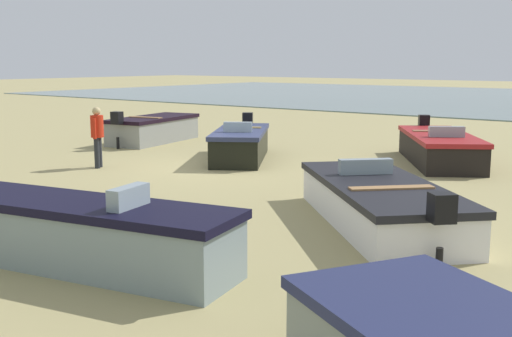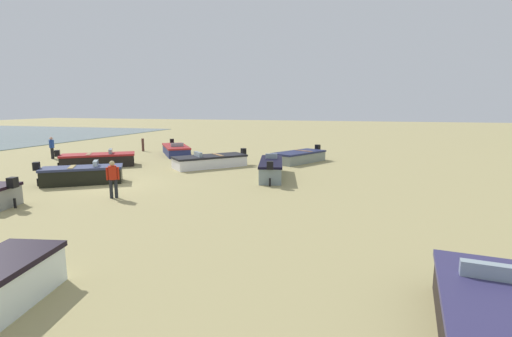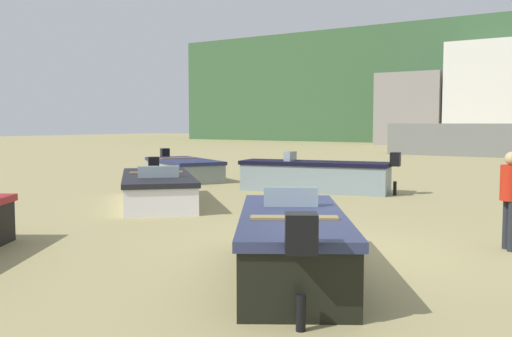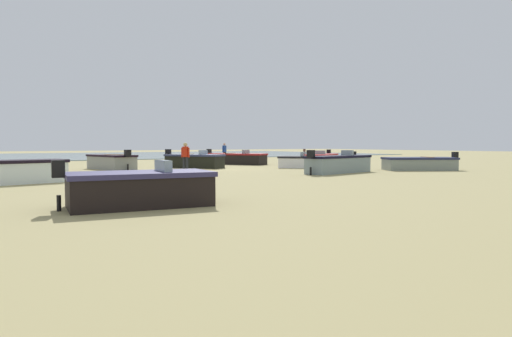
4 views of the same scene
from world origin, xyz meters
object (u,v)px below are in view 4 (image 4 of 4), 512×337
(boat_grey_4, at_px, (112,162))
(boat_navy_8, at_px, (322,159))
(boat_white_0, at_px, (315,162))
(beach_walker_foreground, at_px, (224,151))
(boat_grey_1, at_px, (339,164))
(boat_grey_7, at_px, (419,164))
(boat_black_2, at_px, (236,159))
(beach_walker_distant, at_px, (185,155))
(mooring_post_near_water, at_px, (304,155))
(boat_black_3, at_px, (194,161))
(boat_black_5, at_px, (140,189))

(boat_grey_4, bearing_deg, boat_navy_8, -13.39)
(boat_white_0, distance_m, beach_walker_foreground, 12.78)
(boat_grey_1, height_order, boat_grey_7, boat_grey_1)
(boat_black_2, distance_m, beach_walker_distant, 9.36)
(boat_grey_7, xyz_separation_m, mooring_post_near_water, (-2.63, -13.98, 0.16))
(boat_white_0, bearing_deg, boat_grey_1, -161.65)
(boat_grey_4, relative_size, mooring_post_near_water, 3.73)
(boat_white_0, relative_size, boat_black_3, 1.14)
(beach_walker_foreground, distance_m, beach_walker_distant, 14.95)
(boat_black_2, bearing_deg, boat_navy_8, 128.74)
(boat_black_5, relative_size, mooring_post_near_water, 3.47)
(boat_white_0, distance_m, boat_black_3, 7.77)
(boat_grey_1, distance_m, boat_black_2, 11.66)
(boat_grey_4, xyz_separation_m, boat_navy_8, (-16.27, 0.56, -0.07))
(boat_black_5, bearing_deg, beach_walker_distant, 158.03)
(boat_white_0, xyz_separation_m, beach_walker_distant, (8.63, -0.87, 0.56))
(boat_grey_7, height_order, mooring_post_near_water, mooring_post_near_water)
(boat_black_5, xyz_separation_m, boat_grey_7, (-18.98, -6.28, -0.06))
(boat_black_5, xyz_separation_m, boat_navy_8, (-20.26, -16.43, -0.06))
(boat_grey_1, distance_m, beach_walker_foreground, 17.51)
(mooring_post_near_water, xyz_separation_m, beach_walker_distant, (14.85, 7.92, 0.40))
(boat_black_5, relative_size, boat_grey_7, 0.87)
(boat_navy_8, height_order, beach_walker_foreground, beach_walker_foreground)
(boat_black_2, xyz_separation_m, boat_grey_7, (-5.26, 12.30, -0.04))
(boat_black_2, bearing_deg, beach_walker_foreground, -143.41)
(boat_black_2, bearing_deg, boat_grey_4, -23.70)
(boat_white_0, relative_size, boat_grey_4, 1.10)
(boat_white_0, distance_m, boat_black_2, 7.30)
(boat_black_2, relative_size, boat_grey_7, 1.06)
(boat_grey_1, xyz_separation_m, mooring_post_near_water, (-8.44, -13.32, 0.07))
(boat_black_3, distance_m, boat_grey_7, 13.82)
(boat_white_0, height_order, boat_black_3, boat_black_3)
(boat_black_2, xyz_separation_m, boat_navy_8, (-6.54, 2.15, -0.04))
(boat_black_3, bearing_deg, beach_walker_foreground, -161.35)
(mooring_post_near_water, relative_size, beach_walker_distant, 0.68)
(mooring_post_near_water, bearing_deg, boat_black_5, 43.15)
(boat_white_0, bearing_deg, boat_black_2, 57.69)
(boat_black_3, bearing_deg, mooring_post_near_water, 167.36)
(beach_walker_distant, bearing_deg, beach_walker_foreground, 109.93)
(boat_white_0, height_order, boat_navy_8, boat_white_0)
(boat_grey_1, height_order, boat_navy_8, boat_grey_1)
(boat_white_0, height_order, boat_black_2, boat_black_2)
(boat_grey_7, distance_m, beach_walker_distant, 13.65)
(boat_black_2, bearing_deg, mooring_post_near_water, 158.98)
(boat_black_2, relative_size, boat_grey_4, 1.13)
(boat_grey_1, xyz_separation_m, boat_black_5, (13.18, 6.94, -0.03))
(boat_grey_4, bearing_deg, beach_walker_distant, -70.53)
(boat_grey_1, distance_m, boat_black_3, 9.79)
(boat_black_2, bearing_deg, boat_white_0, 70.25)
(boat_black_3, bearing_deg, boat_grey_1, 83.62)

